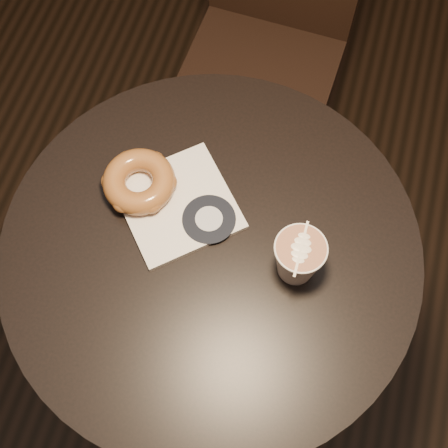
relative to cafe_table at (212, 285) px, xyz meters
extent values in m
plane|color=black|center=(0.00, 0.00, -0.55)|extent=(4.50, 4.50, 0.00)
cylinder|color=black|center=(0.00, 0.00, 0.18)|extent=(0.70, 0.70, 0.03)
cylinder|color=black|center=(0.00, 0.00, -0.18)|extent=(0.07, 0.07, 0.70)
cylinder|color=black|center=(0.00, 0.00, -0.54)|extent=(0.44, 0.44, 0.02)
cube|color=black|center=(-0.06, 0.62, -0.13)|extent=(0.39, 0.39, 0.04)
cylinder|color=black|center=(-0.22, 0.47, -0.34)|extent=(0.03, 0.03, 0.42)
cylinder|color=black|center=(0.09, 0.45, -0.34)|extent=(0.03, 0.03, 0.42)
cylinder|color=black|center=(-0.21, 0.78, -0.34)|extent=(0.03, 0.03, 0.42)
cylinder|color=black|center=(0.11, 0.77, -0.34)|extent=(0.03, 0.03, 0.42)
cube|color=silver|center=(-0.07, 0.06, 0.20)|extent=(0.25, 0.25, 0.01)
torus|color=brown|center=(-0.14, 0.07, 0.23)|extent=(0.12, 0.12, 0.04)
camera|label=1|loc=(0.13, -0.37, 1.15)|focal=50.00mm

